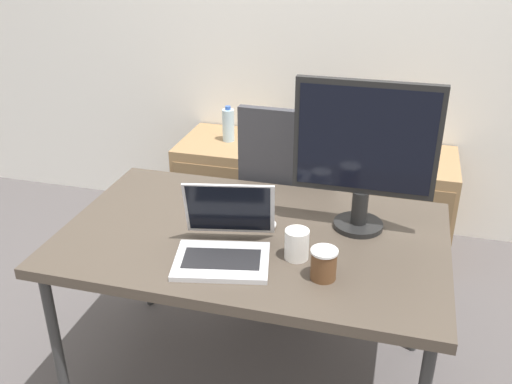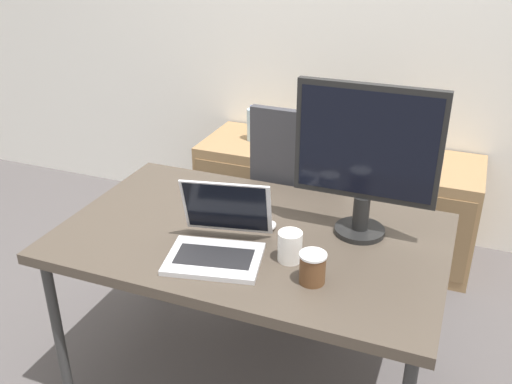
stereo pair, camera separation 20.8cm
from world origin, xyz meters
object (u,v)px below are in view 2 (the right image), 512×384
Objects in this scene: water_bottle at (253,124)px; monitor at (366,156)px; cabinet_left at (253,185)px; mouse at (271,226)px; coffee_cup_brown at (312,268)px; laptop_center at (219,241)px; coffee_cup_white at (290,246)px; office_chair at (308,228)px; cabinet_right at (425,214)px.

monitor reaches higher than water_bottle.
cabinet_left is 9.49× the size of mouse.
cabinet_left is at bearing 118.52° from coffee_cup_brown.
laptop_center is 0.35m from coffee_cup_brown.
cabinet_left is 2.79× the size of water_bottle.
cabinet_left is 1.04× the size of monitor.
laptop_center is (0.44, -1.40, 0.48)m from cabinet_left.
coffee_cup_white is (0.13, -0.17, 0.04)m from mouse.
cabinet_left is 1.59m from coffee_cup_white.
office_chair is 1.85× the size of monitor.
cabinet_left is 1.57m from monitor.
laptop_center is at bearing -142.97° from monitor.
cabinet_left is 1.03m from cabinet_right.
coffee_cup_white is at bearing 11.90° from laptop_center.
cabinet_right is 2.79× the size of water_bottle.
office_chair is 1.02m from coffee_cup_brown.
laptop_center is 0.25m from mouse.
monitor reaches higher than coffee_cup_brown.
laptop_center is 0.66× the size of monitor.
laptop_center is 0.59m from monitor.
monitor is 9.16× the size of mouse.
cabinet_left is at bearing 180.00° from cabinet_right.
water_bottle is (-1.03, 0.00, 0.39)m from cabinet_right.
coffee_cup_brown is (-0.07, -0.37, -0.26)m from monitor.
office_chair is at bearing 101.65° from coffee_cup_white.
monitor reaches higher than laptop_center.
coffee_cup_brown is at bearing -101.49° from monitor.
water_bottle is 1.99× the size of coffee_cup_brown.
mouse is (0.55, -1.18, 0.45)m from cabinet_left.
water_bottle reaches higher than mouse.
office_chair is 1.79× the size of cabinet_left.
office_chair is 0.81m from water_bottle.
mouse is at bearing -112.09° from cabinet_right.
monitor reaches higher than cabinet_left.
laptop_center reaches higher than mouse.
coffee_cup_brown is at bearing -61.52° from water_bottle.
mouse reaches higher than cabinet_left.
coffee_cup_white is (0.24, 0.05, 0.00)m from laptop_center.
water_bottle reaches higher than cabinet_left.
coffee_cup_brown is (0.79, -1.45, 0.09)m from water_bottle.
cabinet_left is at bearing -90.00° from water_bottle.
cabinet_right is 1.32m from monitor.
water_bottle is at bearing 118.48° from coffee_cup_brown.
laptop_center reaches higher than coffee_cup_brown.
coffee_cup_brown is (0.24, -0.27, 0.04)m from mouse.
monitor is (0.35, -0.54, 0.65)m from office_chair.
coffee_cup_white is (0.68, -1.35, 0.48)m from cabinet_left.
water_bottle is (-0.00, 0.00, 0.39)m from cabinet_left.
mouse is at bearing -65.21° from water_bottle.
office_chair is 0.75m from cabinet_left.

